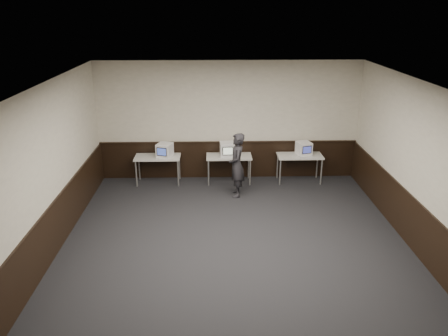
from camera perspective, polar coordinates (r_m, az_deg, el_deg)
The scene contains 17 objects.
floor at distance 8.67m, azimuth 1.56°, elevation -10.87°, with size 8.00×8.00×0.00m, color black.
ceiling at distance 7.52m, azimuth 1.79°, elevation 10.44°, with size 8.00×8.00×0.00m, color white.
back_wall at distance 11.77m, azimuth 0.60°, elevation 6.16°, with size 7.00×7.00×0.00m, color beige.
front_wall at distance 4.49m, azimuth 4.62°, elevation -20.00°, with size 7.00×7.00×0.00m, color beige.
left_wall at distance 8.52m, azimuth -22.57°, elevation -1.14°, with size 8.00×8.00×0.00m, color beige.
right_wall at distance 8.86m, azimuth 24.89°, elevation -0.67°, with size 8.00×8.00×0.00m, color beige.
wainscot_back at distance 12.07m, azimuth 0.58°, elevation 1.07°, with size 6.98×0.04×1.00m, color black.
wainscot_left at distance 8.94m, azimuth -21.49°, elevation -7.71°, with size 0.04×7.98×1.00m, color black.
wainscot_right at distance 9.28m, azimuth 23.77°, elevation -7.02°, with size 0.04×7.98×1.00m, color black.
wainscot_rail at distance 11.88m, azimuth 0.60°, elevation 3.40°, with size 6.98×0.06×0.04m, color black.
desk_left at distance 11.73m, azimuth -8.66°, elevation 1.18°, with size 1.20×0.60×0.75m.
desk_center at distance 11.65m, azimuth 0.66°, elevation 1.28°, with size 1.20×0.60×0.75m.
desk_right at distance 11.87m, azimuth 9.86°, elevation 1.34°, with size 1.20×0.60×0.75m.
emac_left at distance 11.58m, azimuth -7.76°, elevation 2.31°, with size 0.47×0.48×0.37m.
emac_center at distance 11.54m, azimuth 0.41°, elevation 2.45°, with size 0.40×0.42×0.37m.
emac_right at distance 11.85m, azimuth 10.39°, elevation 2.53°, with size 0.44×0.45×0.35m.
person at distance 10.77m, azimuth 1.69°, elevation 0.37°, with size 0.59×0.39×1.62m, color #232226.
Camera 1 is at (-0.43, -7.39, 4.51)m, focal length 35.00 mm.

